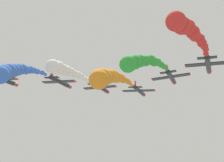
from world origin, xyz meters
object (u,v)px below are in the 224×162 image
at_px(airplane_lead, 139,91).
at_px(airplane_left_outer, 60,82).
at_px(airplane_trailing, 2,79).
at_px(airplane_right_inner, 171,77).
at_px(airplane_left_inner, 101,87).
at_px(airplane_right_outer, 208,64).

bearing_deg(airplane_lead, airplane_left_outer, -139.28).
bearing_deg(airplane_trailing, airplane_left_outer, 42.38).
bearing_deg(airplane_lead, airplane_trailing, -138.65).
relative_size(airplane_right_inner, airplane_trailing, 1.00).
bearing_deg(airplane_left_outer, airplane_right_inner, 12.79).
bearing_deg(airplane_left_inner, airplane_right_inner, -6.10).
bearing_deg(airplane_right_inner, airplane_trailing, -157.48).
relative_size(airplane_lead, airplane_right_inner, 1.00).
relative_size(airplane_right_inner, airplane_left_outer, 1.00).
xyz_separation_m(airplane_right_inner, airplane_trailing, (-38.36, -15.91, -1.03)).
xyz_separation_m(airplane_right_outer, airplane_trailing, (-47.50, -7.76, -0.58)).
distance_m(airplane_right_inner, airplane_trailing, 41.55).
bearing_deg(airplane_right_inner, airplane_lead, 140.82).
bearing_deg(airplane_left_inner, airplane_lead, 34.74).
distance_m(airplane_right_inner, airplane_right_outer, 12.25).
xyz_separation_m(airplane_left_outer, airplane_trailing, (-10.50, -9.58, -0.83)).
height_order(airplane_right_inner, airplane_left_outer, airplane_right_inner).
bearing_deg(airplane_trailing, airplane_right_inner, 22.52).
distance_m(airplane_lead, airplane_trailing, 37.08).
height_order(airplane_lead, airplane_right_inner, airplane_right_inner).
height_order(airplane_right_inner, airplane_right_outer, airplane_right_inner).
relative_size(airplane_left_inner, airplane_right_inner, 1.00).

